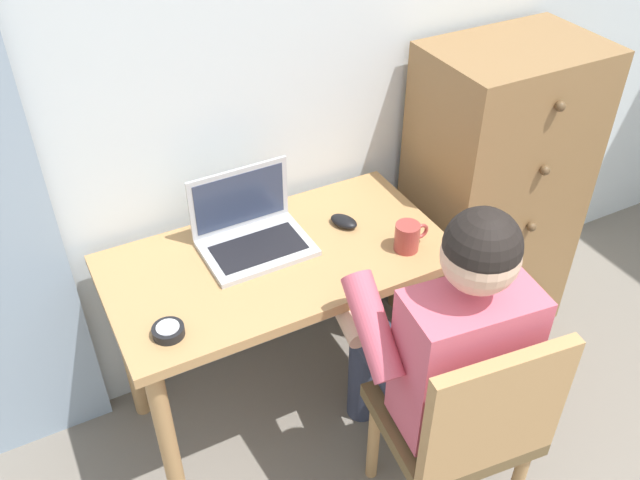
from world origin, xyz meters
The scene contains 9 objects.
wall_back centered at (0.00, 2.20, 1.25)m, with size 4.80×0.05×2.50m, color silver.
desk centered at (-0.33, 1.84, 0.61)m, with size 1.09×0.58×0.74m.
dresser centered at (0.63, 1.93, 0.61)m, with size 0.61×0.45×1.22m.
chair centered at (-0.05, 1.18, 0.48)m, with size 0.46×0.44×0.87m.
person_seated centered at (-0.03, 1.36, 0.66)m, with size 0.57×0.61×1.18m.
laptop centered at (-0.38, 1.94, 0.79)m, with size 0.34×0.26×0.24m.
computer_mouse centered at (-0.06, 1.89, 0.75)m, with size 0.06×0.10×0.03m, color black.
desk_clock centered at (-0.74, 1.67, 0.75)m, with size 0.09×0.09×0.03m.
coffee_mug centered at (0.05, 1.69, 0.78)m, with size 0.12×0.08×0.09m.
Camera 1 is at (-0.99, 0.29, 2.11)m, focal length 38.36 mm.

